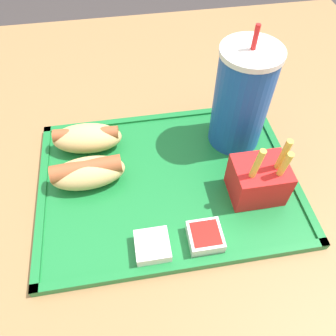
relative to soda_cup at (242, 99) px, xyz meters
name	(u,v)px	position (x,y,z in m)	size (l,w,h in m)	color
ground_plane	(167,319)	(-0.14, -0.11, -0.83)	(8.00, 8.00, 0.00)	#383333
dining_table	(167,282)	(-0.14, -0.11, -0.46)	(1.12, 1.17, 0.73)	olive
food_tray	(168,181)	(-0.13, -0.07, -0.09)	(0.40, 0.30, 0.01)	#197233
soda_cup	(242,99)	(0.00, 0.00, 0.00)	(0.09, 0.09, 0.21)	#194CA5
hot_dog_far	(87,138)	(-0.25, 0.02, -0.06)	(0.12, 0.06, 0.05)	#DBB270
hot_dog_near	(88,172)	(-0.25, -0.06, -0.06)	(0.12, 0.06, 0.05)	#DBB270
fries_carton	(259,179)	(0.00, -0.12, -0.05)	(0.08, 0.06, 0.12)	red
sauce_cup_mayo	(152,246)	(-0.17, -0.19, -0.08)	(0.05, 0.05, 0.02)	silver
sauce_cup_ketchup	(205,237)	(-0.09, -0.18, -0.08)	(0.05, 0.05, 0.02)	silver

